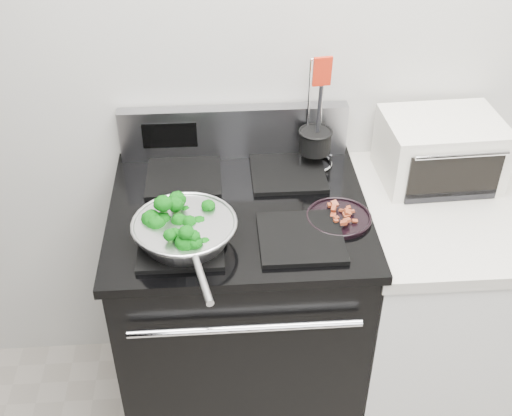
{
  "coord_description": "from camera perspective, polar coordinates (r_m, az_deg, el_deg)",
  "views": [
    {
      "loc": [
        -0.36,
        -0.17,
        2.11
      ],
      "look_at": [
        -0.25,
        1.36,
        0.98
      ],
      "focal_mm": 45.0,
      "sensor_mm": 36.0,
      "label": 1
    }
  ],
  "objects": [
    {
      "name": "skillet",
      "position": [
        1.8,
        -6.33,
        -1.99
      ],
      "size": [
        0.3,
        0.47,
        0.06
      ],
      "rotation": [
        0.0,
        0.0,
        0.21
      ],
      "color": "silver",
      "rests_on": "gas_range"
    },
    {
      "name": "toaster_oven",
      "position": [
        2.18,
        16.01,
        5.0
      ],
      "size": [
        0.38,
        0.3,
        0.21
      ],
      "rotation": [
        0.0,
        0.0,
        0.04
      ],
      "color": "white",
      "rests_on": "counter"
    },
    {
      "name": "utensil_holder",
      "position": [
        2.13,
        5.24,
        5.44
      ],
      "size": [
        0.13,
        0.13,
        0.39
      ],
      "rotation": [
        0.0,
        0.0,
        0.13
      ],
      "color": "silver",
      "rests_on": "gas_range"
    },
    {
      "name": "bacon_plate",
      "position": [
        1.91,
        7.38,
        -0.6
      ],
      "size": [
        0.2,
        0.2,
        0.04
      ],
      "rotation": [
        0.0,
        0.0,
        0.28
      ],
      "color": "black",
      "rests_on": "gas_range"
    },
    {
      "name": "gas_range",
      "position": [
        2.27,
        -1.37,
        -9.32
      ],
      "size": [
        0.79,
        0.69,
        1.13
      ],
      "color": "black",
      "rests_on": "floor"
    },
    {
      "name": "counter",
      "position": [
        2.4,
        15.41,
        -8.69
      ],
      "size": [
        0.62,
        0.68,
        0.92
      ],
      "color": "white",
      "rests_on": "floor"
    },
    {
      "name": "broccoli_pile",
      "position": [
        1.79,
        -6.39,
        -1.49
      ],
      "size": [
        0.23,
        0.23,
        0.08
      ],
      "primitive_type": null,
      "color": "black",
      "rests_on": "skillet"
    },
    {
      "name": "back_wall",
      "position": [
        2.09,
        6.31,
        14.91
      ],
      "size": [
        4.0,
        0.02,
        2.7
      ],
      "primitive_type": "cube",
      "color": "beige",
      "rests_on": "ground"
    }
  ]
}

